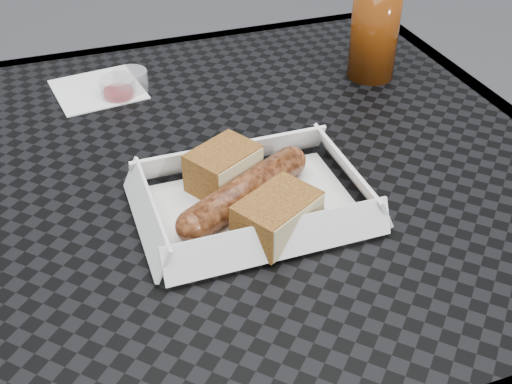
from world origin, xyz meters
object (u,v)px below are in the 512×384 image
patio_table (246,210)px  drink_glass (375,27)px  bratwurst (245,192)px  food_tray (253,207)px

patio_table → drink_glass: size_ratio=5.21×
bratwurst → patio_table: bearing=71.1°
patio_table → food_tray: (-0.02, -0.09, 0.08)m
patio_table → bratwurst: size_ratio=4.58×
patio_table → drink_glass: drink_glass is taller
patio_table → food_tray: food_tray is taller
bratwurst → drink_glass: size_ratio=1.14×
food_tray → patio_table: bearing=76.5°
bratwurst → food_tray: bearing=-30.8°
patio_table → bratwurst: bratwurst is taller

